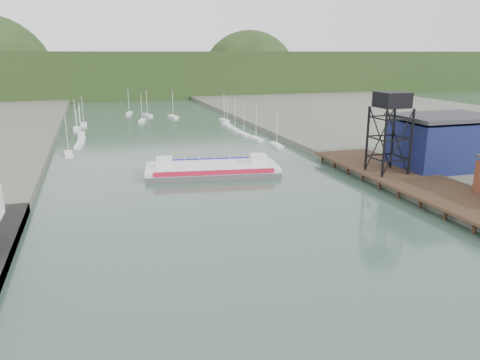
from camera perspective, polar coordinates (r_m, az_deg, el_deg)
east_pier at (r=90.52m, az=23.03°, el=-1.10°), size 14.00×70.00×2.45m
lift_tower at (r=96.86m, az=18.02°, el=8.69°), size 6.50×6.50×16.00m
blue_shed at (r=108.81m, az=23.54°, el=4.24°), size 20.50×14.50×11.30m
marina_sailboats at (r=162.43m, az=-9.89°, el=6.16°), size 57.71×92.65×0.90m
distant_hills at (r=322.79m, az=-14.74°, el=12.14°), size 500.00×120.00×80.00m
chain_ferry at (r=101.30m, az=-3.42°, el=1.35°), size 29.63×15.42×4.07m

